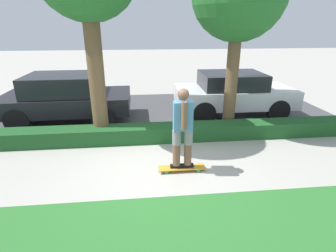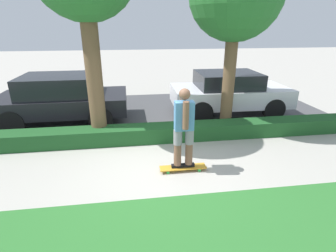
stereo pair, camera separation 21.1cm
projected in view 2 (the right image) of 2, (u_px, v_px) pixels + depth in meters
The scene contains 7 objects.
ground_plane at pixel (165, 169), 5.80m from camera, with size 60.00×60.00×0.00m, color #ADA89E.
street_asphalt at pixel (150, 111), 9.68m from camera, with size 12.70×5.00×0.01m.
hedge_row at pixel (157, 133), 7.20m from camera, with size 12.70×0.60×0.43m.
skateboard at pixel (183, 167), 5.74m from camera, with size 1.02×0.24×0.09m.
skater_person at pixel (184, 127), 5.39m from camera, with size 0.51×0.45×1.75m.
parked_car_front at pixel (61, 98), 8.38m from camera, with size 4.05×2.07×1.53m.
parked_car_middle at pixel (229, 92), 9.19m from camera, with size 4.02×1.96×1.48m.
Camera 2 is at (-0.65, -5.02, 3.00)m, focal length 28.00 mm.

